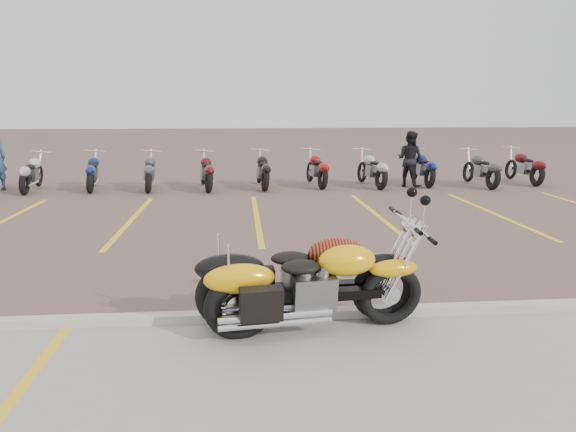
% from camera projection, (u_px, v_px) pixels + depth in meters
% --- Properties ---
extents(ground, '(100.00, 100.00, 0.00)m').
position_uv_depth(ground, '(265.00, 270.00, 8.44)').
color(ground, brown).
rests_on(ground, ground).
extents(curb, '(60.00, 0.18, 0.12)m').
position_uv_depth(curb, '(274.00, 316.00, 6.47)').
color(curb, '#ADAAA3').
rests_on(curb, ground).
extents(parking_stripes, '(38.00, 5.50, 0.01)m').
position_uv_depth(parking_stripes, '(257.00, 217.00, 12.34)').
color(parking_stripes, yellow).
rests_on(parking_stripes, ground).
extents(yellow_cruiser, '(2.42, 0.50, 1.00)m').
position_uv_depth(yellow_cruiser, '(310.00, 289.00, 6.05)').
color(yellow_cruiser, black).
rests_on(yellow_cruiser, ground).
extents(flame_cruiser, '(2.48, 0.38, 1.02)m').
position_uv_depth(flame_cruiser, '(301.00, 282.00, 6.25)').
color(flame_cruiser, black).
rests_on(flame_cruiser, ground).
extents(person_b, '(1.02, 1.01, 1.66)m').
position_uv_depth(person_b, '(410.00, 159.00, 16.77)').
color(person_b, black).
rests_on(person_b, ground).
extents(bg_bike_row, '(18.93, 2.04, 1.10)m').
position_uv_depth(bg_bike_row, '(233.00, 170.00, 16.56)').
color(bg_bike_row, black).
rests_on(bg_bike_row, ground).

